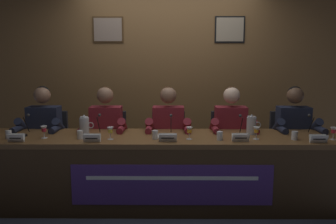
{
  "coord_description": "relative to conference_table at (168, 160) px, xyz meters",
  "views": [
    {
      "loc": [
        0.03,
        -3.46,
        1.52
      ],
      "look_at": [
        0.0,
        0.0,
        0.99
      ],
      "focal_mm": 36.56,
      "sensor_mm": 36.0,
      "label": 1
    }
  ],
  "objects": [
    {
      "name": "juice_glass_center",
      "position": [
        0.21,
        -0.04,
        0.31
      ],
      "size": [
        0.06,
        0.06,
        0.12
      ],
      "color": "white",
      "rests_on": "conference_table"
    },
    {
      "name": "water_cup_far_right",
      "position": [
        1.25,
        -0.05,
        0.26
      ],
      "size": [
        0.06,
        0.06,
        0.08
      ],
      "color": "silver",
      "rests_on": "conference_table"
    },
    {
      "name": "panelist_left",
      "position": [
        -0.72,
        0.47,
        0.2
      ],
      "size": [
        0.51,
        0.48,
        1.22
      ],
      "color": "black",
      "rests_on": "ground_plane"
    },
    {
      "name": "microphone_far_left",
      "position": [
        -1.48,
        0.12,
        0.3
      ],
      "size": [
        0.06,
        0.17,
        0.22
      ],
      "color": "black",
      "rests_on": "conference_table"
    },
    {
      "name": "juice_glass_right",
      "position": [
        0.88,
        -0.03,
        0.31
      ],
      "size": [
        0.06,
        0.06,
        0.12
      ],
      "color": "white",
      "rests_on": "conference_table"
    },
    {
      "name": "juice_glass_far_left",
      "position": [
        -1.25,
        0.0,
        0.31
      ],
      "size": [
        0.06,
        0.06,
        0.12
      ],
      "color": "white",
      "rests_on": "conference_table"
    },
    {
      "name": "chair_left",
      "position": [
        -0.72,
        0.67,
        -0.08
      ],
      "size": [
        0.44,
        0.45,
        0.89
      ],
      "color": "black",
      "rests_on": "ground_plane"
    },
    {
      "name": "nameplate_far_right",
      "position": [
        1.43,
        -0.18,
        0.27
      ],
      "size": [
        0.16,
        0.06,
        0.08
      ],
      "color": "white",
      "rests_on": "conference_table"
    },
    {
      "name": "juice_glass_far_right",
      "position": [
        1.63,
        -0.04,
        0.31
      ],
      "size": [
        0.06,
        0.06,
        0.12
      ],
      "color": "white",
      "rests_on": "conference_table"
    },
    {
      "name": "chair_center",
      "position": [
        -0.0,
        0.67,
        -0.08
      ],
      "size": [
        0.44,
        0.45,
        0.89
      ],
      "color": "black",
      "rests_on": "ground_plane"
    },
    {
      "name": "panelist_center",
      "position": [
        -0.0,
        0.47,
        0.2
      ],
      "size": [
        0.51,
        0.48,
        1.22
      ],
      "color": "black",
      "rests_on": "ground_plane"
    },
    {
      "name": "nameplate_far_left",
      "position": [
        -1.46,
        -0.16,
        0.27
      ],
      "size": [
        0.16,
        0.06,
        0.08
      ],
      "color": "white",
      "rests_on": "conference_table"
    },
    {
      "name": "water_pitcher_left_side",
      "position": [
        -0.88,
        0.17,
        0.32
      ],
      "size": [
        0.15,
        0.1,
        0.21
      ],
      "color": "silver",
      "rests_on": "conference_table"
    },
    {
      "name": "water_cup_left",
      "position": [
        -0.88,
        -0.03,
        0.26
      ],
      "size": [
        0.06,
        0.06,
        0.08
      ],
      "color": "silver",
      "rests_on": "conference_table"
    },
    {
      "name": "microphone_center",
      "position": [
        0.03,
        0.11,
        0.3
      ],
      "size": [
        0.06,
        0.17,
        0.22
      ],
      "color": "black",
      "rests_on": "conference_table"
    },
    {
      "name": "nameplate_left",
      "position": [
        -0.73,
        -0.17,
        0.27
      ],
      "size": [
        0.16,
        0.06,
        0.08
      ],
      "color": "white",
      "rests_on": "conference_table"
    },
    {
      "name": "microphone_far_right",
      "position": [
        1.49,
        0.13,
        0.3
      ],
      "size": [
        0.06,
        0.17,
        0.22
      ],
      "color": "black",
      "rests_on": "conference_table"
    },
    {
      "name": "microphone_right",
      "position": [
        0.76,
        0.1,
        0.3
      ],
      "size": [
        0.06,
        0.17,
        0.22
      ],
      "color": "black",
      "rests_on": "conference_table"
    },
    {
      "name": "water_cup_far_left",
      "position": [
        -1.59,
        -0.04,
        0.26
      ],
      "size": [
        0.06,
        0.06,
        0.08
      ],
      "color": "silver",
      "rests_on": "conference_table"
    },
    {
      "name": "panelist_far_left",
      "position": [
        -1.45,
        0.47,
        0.2
      ],
      "size": [
        0.51,
        0.48,
        1.22
      ],
      "color": "black",
      "rests_on": "ground_plane"
    },
    {
      "name": "microphone_left",
      "position": [
        -0.73,
        0.13,
        0.3
      ],
      "size": [
        0.06,
        0.17,
        0.22
      ],
      "color": "black",
      "rests_on": "conference_table"
    },
    {
      "name": "panelist_right",
      "position": [
        0.72,
        0.47,
        0.2
      ],
      "size": [
        0.51,
        0.48,
        1.22
      ],
      "color": "black",
      "rests_on": "ground_plane"
    },
    {
      "name": "water_cup_right",
      "position": [
        0.51,
        -0.07,
        0.26
      ],
      "size": [
        0.06,
        0.06,
        0.08
      ],
      "color": "silver",
      "rests_on": "conference_table"
    },
    {
      "name": "juice_glass_left",
      "position": [
        -0.57,
        -0.05,
        0.31
      ],
      "size": [
        0.06,
        0.06,
        0.12
      ],
      "color": "white",
      "rests_on": "conference_table"
    },
    {
      "name": "chair_right",
      "position": [
        0.72,
        0.67,
        -0.08
      ],
      "size": [
        0.44,
        0.45,
        0.89
      ],
      "color": "black",
      "rests_on": "ground_plane"
    },
    {
      "name": "nameplate_right",
      "position": [
        0.7,
        -0.14,
        0.27
      ],
      "size": [
        0.16,
        0.06,
        0.08
      ],
      "color": "white",
      "rests_on": "conference_table"
    },
    {
      "name": "document_stack_center",
      "position": [
        -0.04,
        0.03,
        0.23
      ],
      "size": [
        0.21,
        0.15,
        0.01
      ],
      "color": "white",
      "rests_on": "conference_table"
    },
    {
      "name": "ground_plane",
      "position": [
        -0.0,
        0.11,
        -0.51
      ],
      "size": [
        12.0,
        12.0,
        0.0
      ],
      "primitive_type": "plane",
      "color": "#383D4C"
    },
    {
      "name": "wall_back_panelled",
      "position": [
        -0.0,
        1.53,
        0.79
      ],
      "size": [
        5.12,
        0.14,
        2.6
      ],
      "color": "brown",
      "rests_on": "ground_plane"
    },
    {
      "name": "chair_far_left",
      "position": [
        -1.45,
        0.67,
        -0.08
      ],
      "size": [
        0.44,
        0.45,
        0.89
      ],
      "color": "black",
      "rests_on": "ground_plane"
    },
    {
      "name": "water_cup_center",
      "position": [
        -0.13,
        -0.03,
        0.26
      ],
      "size": [
        0.06,
        0.06,
        0.08
      ],
      "color": "silver",
      "rests_on": "conference_table"
    },
    {
      "name": "water_pitcher_right_side",
      "position": [
        0.88,
        0.2,
        0.32
      ],
      "size": [
        0.15,
        0.1,
        0.21
      ],
      "color": "silver",
      "rests_on": "conference_table"
    },
    {
      "name": "chair_far_right",
      "position": [
        1.45,
        0.67,
        -0.08
      ],
      "size": [
        0.44,
        0.45,
        0.89
      ],
      "color": "black",
      "rests_on": "ground_plane"
    },
    {
      "name": "nameplate_center",
      "position": [
        -0.0,
        -0.15,
        0.27
      ],
      "size": [
        0.18,
        0.06,
        0.08
      ],
      "color": "white",
      "rests_on": "conference_table"
    },
    {
      "name": "panelist_far_right",
      "position": [
        1.45,
        0.47,
        0.2
      ],
      "size": [
        0.51,
        0.48,
        1.22
      ],
      "color": "black",
      "rests_on": "ground_plane"
    },
    {
      "name": "conference_table",
      "position": [
        0.0,
        0.0,
        0.0
      ],
      "size": [
        3.92,
        0.75,
        0.74
      ],
      "color": "brown",
      "rests_on": "ground_plane"
    }
  ]
}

